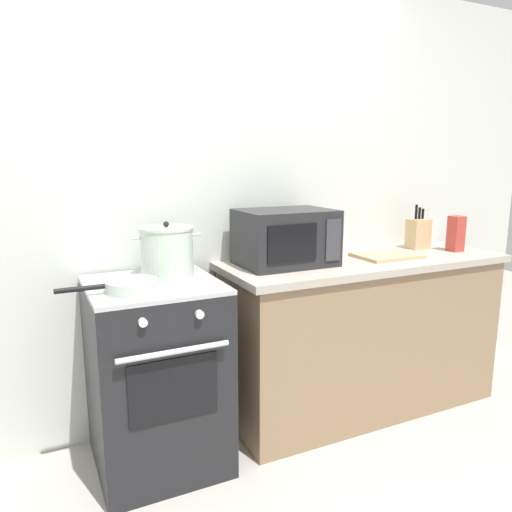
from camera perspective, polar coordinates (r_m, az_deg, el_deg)
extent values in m
cube|color=silver|center=(2.81, -1.14, 6.54)|extent=(4.40, 0.10, 2.50)
cube|color=#8C7051|center=(3.00, 12.41, -9.30)|extent=(1.64, 0.56, 0.88)
cube|color=#ADA393|center=(2.88, 12.79, -0.68)|extent=(1.70, 0.60, 0.04)
cube|color=black|center=(2.46, -11.61, -13.72)|extent=(0.60, 0.60, 0.90)
cube|color=#B7B7BC|center=(2.31, -12.06, -3.31)|extent=(0.60, 0.60, 0.02)
cube|color=black|center=(2.17, -9.64, -15.23)|extent=(0.39, 0.01, 0.28)
cylinder|color=silver|center=(2.07, -9.60, -11.06)|extent=(0.48, 0.02, 0.02)
cylinder|color=silver|center=(2.01, -13.19, -7.63)|extent=(0.04, 0.02, 0.04)
cylinder|color=silver|center=(2.07, -6.66, -6.84)|extent=(0.04, 0.02, 0.04)
cylinder|color=silver|center=(2.40, -10.42, 0.36)|extent=(0.26, 0.26, 0.23)
cylinder|color=silver|center=(2.38, -10.53, 3.24)|extent=(0.26, 0.26, 0.01)
sphere|color=black|center=(2.37, -10.54, 3.71)|extent=(0.03, 0.03, 0.03)
cylinder|color=silver|center=(2.35, -13.97, 2.00)|extent=(0.05, 0.01, 0.01)
cylinder|color=silver|center=(2.42, -7.12, 2.52)|extent=(0.05, 0.01, 0.01)
cylinder|color=silver|center=(2.17, -14.47, -3.39)|extent=(0.22, 0.22, 0.05)
cylinder|color=black|center=(2.14, -20.06, -3.66)|extent=(0.20, 0.02, 0.02)
cube|color=#232326|center=(2.62, 3.46, 2.21)|extent=(0.50, 0.36, 0.30)
cube|color=black|center=(2.43, 4.33, 1.49)|extent=(0.28, 0.01, 0.19)
cube|color=#38383D|center=(2.56, 9.09, 1.88)|extent=(0.09, 0.01, 0.22)
cube|color=tan|center=(2.94, 15.13, 0.06)|extent=(0.36, 0.26, 0.02)
cube|color=tan|center=(3.28, 18.55, 2.49)|extent=(0.13, 0.10, 0.19)
cylinder|color=black|center=(3.24, 18.35, 4.94)|extent=(0.02, 0.02, 0.09)
cylinder|color=black|center=(3.26, 18.70, 4.79)|extent=(0.02, 0.02, 0.07)
cylinder|color=black|center=(3.28, 19.04, 4.72)|extent=(0.02, 0.02, 0.06)
cube|color=#B73D33|center=(3.26, 22.48, 2.45)|extent=(0.08, 0.08, 0.22)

